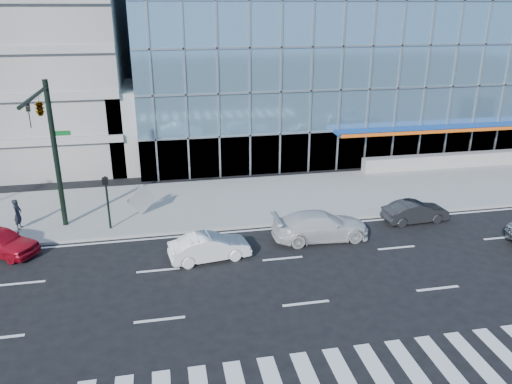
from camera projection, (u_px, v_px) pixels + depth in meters
ground at (283, 259)px, 24.42m from camera, size 160.00×160.00×0.00m
sidewalk at (252, 199)px, 31.75m from camera, size 120.00×8.00×0.15m
theatre_building at (359, 51)px, 48.24m from camera, size 42.00×26.00×15.00m
ramp_block at (152, 124)px, 38.82m from camera, size 6.00×8.00×6.00m
traffic_signal at (45, 124)px, 24.47m from camera, size 1.14×5.74×8.00m
ped_signal_post at (107, 195)px, 26.67m from camera, size 0.30×0.33×3.00m
white_suv at (321, 226)px, 26.27m from camera, size 5.15×2.11×1.49m
white_sedan at (210, 247)px, 24.16m from camera, size 4.08×1.89×1.29m
dark_sedan at (415, 212)px, 28.39m from camera, size 3.82×1.53×1.23m
pedestrian at (18, 214)px, 27.09m from camera, size 0.48×0.67×1.70m
tilted_panel at (142, 200)px, 28.92m from camera, size 1.71×0.76×1.83m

